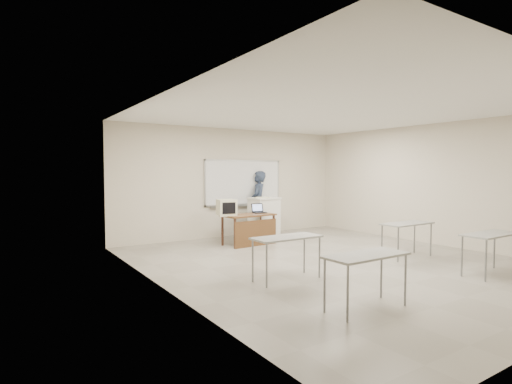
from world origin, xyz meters
TOP-DOWN VIEW (x-y plane):
  - floor at (0.00, 0.00)m, footprint 7.00×8.00m
  - whiteboard at (0.30, 3.97)m, footprint 2.48×0.10m
  - student_desks at (-0.00, -1.35)m, footprint 4.40×2.20m
  - instructor_desk at (-0.40, 2.49)m, footprint 1.31×0.66m
  - podium at (0.48, 3.20)m, footprint 0.78×0.57m
  - crt_monitor at (-0.95, 2.73)m, footprint 0.42×0.47m
  - laptop at (0.00, 2.75)m, footprint 0.32×0.30m
  - mouse at (0.15, 2.65)m, footprint 0.11×0.08m
  - keyboard at (0.33, 3.08)m, footprint 0.43×0.23m
  - presenter at (0.74, 3.88)m, footprint 0.78×0.78m

SIDE VIEW (x-z plane):
  - floor at x=0.00m, z-range -0.01..0.00m
  - instructor_desk at x=-0.40m, z-range 0.15..0.90m
  - podium at x=0.48m, z-range 0.00..1.10m
  - student_desks at x=0.00m, z-range 0.31..1.04m
  - mouse at x=0.15m, z-range 0.75..0.79m
  - laptop at x=0.00m, z-range 0.69..0.92m
  - presenter at x=0.74m, z-range 0.00..1.82m
  - crt_monitor at x=-0.95m, z-range 0.74..1.14m
  - keyboard at x=0.33m, z-range 1.10..1.12m
  - whiteboard at x=0.30m, z-range 0.83..2.14m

